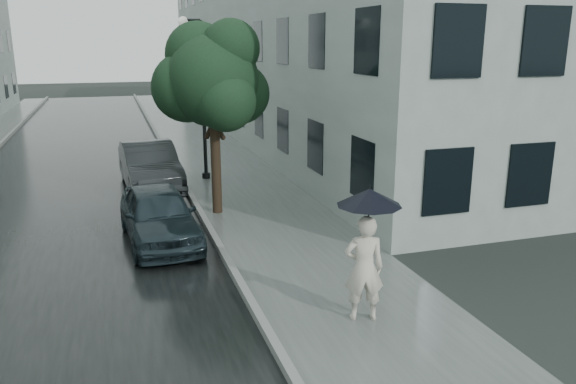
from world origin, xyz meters
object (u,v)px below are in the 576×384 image
object	(u,v)px
car_near	(159,215)
car_far	(150,166)
street_tree	(212,79)
pedestrian	(364,268)
lamp_post	(198,89)

from	to	relation	value
car_near	car_far	distance (m)	5.13
street_tree	car_near	world-z (taller)	street_tree
street_tree	car_near	bearing A→B (deg)	-130.50
car_near	car_far	bearing A→B (deg)	84.15
pedestrian	street_tree	size ratio (longest dim) A/B	0.36
lamp_post	car_near	distance (m)	6.79
lamp_post	car_far	bearing A→B (deg)	-140.14
street_tree	pedestrian	bearing A→B (deg)	-80.18
pedestrian	lamp_post	distance (m)	11.24
street_tree	car_far	bearing A→B (deg)	116.85
pedestrian	car_near	distance (m)	5.77
lamp_post	car_near	xyz separation A→B (m)	(-1.96, -6.04, -2.39)
street_tree	car_near	xyz separation A→B (m)	(-1.73, -2.03, -2.96)
street_tree	car_near	distance (m)	3.99
lamp_post	car_far	world-z (taller)	lamp_post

